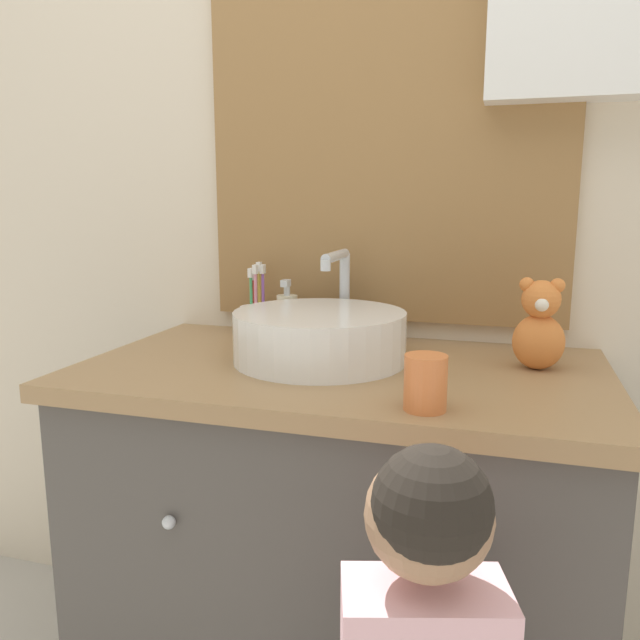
# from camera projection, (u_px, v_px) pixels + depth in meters

# --- Properties ---
(wall_back) EXTENTS (3.20, 0.18, 2.50)m
(wall_back) POSITION_uv_depth(u_px,v_px,m) (390.00, 136.00, 1.46)
(wall_back) COLOR beige
(wall_back) RESTS_ON ground_plane
(vanity_counter) EXTENTS (1.04, 0.60, 0.81)m
(vanity_counter) POSITION_uv_depth(u_px,v_px,m) (340.00, 548.00, 1.33)
(vanity_counter) COLOR #4C4742
(vanity_counter) RESTS_ON ground_plane
(sink_basin) EXTENTS (0.35, 0.41, 0.22)m
(sink_basin) POSITION_uv_depth(u_px,v_px,m) (321.00, 334.00, 1.28)
(sink_basin) COLOR white
(sink_basin) RESTS_ON vanity_counter
(toothbrush_holder) EXTENTS (0.08, 0.08, 0.18)m
(toothbrush_holder) POSITION_uv_depth(u_px,v_px,m) (256.00, 317.00, 1.52)
(toothbrush_holder) COLOR silver
(toothbrush_holder) RESTS_ON vanity_counter
(soap_dispenser) EXTENTS (0.05, 0.05, 0.14)m
(soap_dispenser) POSITION_uv_depth(u_px,v_px,m) (287.00, 316.00, 1.48)
(soap_dispenser) COLOR beige
(soap_dispenser) RESTS_ON vanity_counter
(teddy_bear) EXTENTS (0.10, 0.08, 0.18)m
(teddy_bear) POSITION_uv_depth(u_px,v_px,m) (539.00, 326.00, 1.21)
(teddy_bear) COLOR orange
(teddy_bear) RESTS_ON vanity_counter
(drinking_cup) EXTENTS (0.07, 0.07, 0.09)m
(drinking_cup) POSITION_uv_depth(u_px,v_px,m) (425.00, 383.00, 0.98)
(drinking_cup) COLOR orange
(drinking_cup) RESTS_ON vanity_counter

